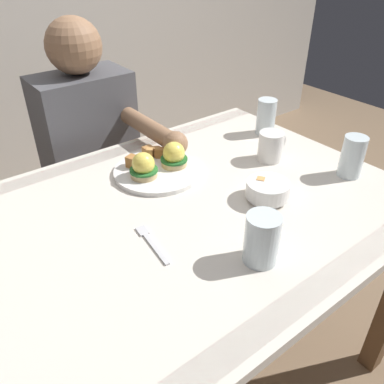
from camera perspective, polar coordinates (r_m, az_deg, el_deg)
name	(u,v)px	position (r m, az deg, el deg)	size (l,w,h in m)	color
ground_plane	(189,367)	(1.62, -0.40, -23.95)	(6.00, 6.00, 0.00)	#7F664C
dining_table	(188,236)	(1.14, -0.53, -6.39)	(1.20, 0.90, 0.74)	silver
eggs_benedict_plate	(158,166)	(1.21, -4.93, 3.82)	(0.27, 0.27, 0.09)	white
fruit_bowl	(267,190)	(1.10, 10.84, 0.25)	(0.12, 0.12, 0.06)	white
coffee_mug	(271,145)	(1.30, 11.37, 6.62)	(0.11, 0.08, 0.09)	white
fork	(151,242)	(0.96, -5.94, -7.19)	(0.04, 0.16, 0.00)	silver
water_glass_near	(266,119)	(1.48, 10.60, 10.28)	(0.07, 0.07, 0.13)	silver
water_glass_far	(352,159)	(1.28, 22.04, 4.43)	(0.07, 0.07, 0.13)	silver
water_glass_extra	(260,242)	(0.88, 9.80, -7.14)	(0.08, 0.08, 0.12)	silver
diner_person	(96,153)	(1.57, -13.72, 5.47)	(0.34, 0.54, 1.14)	#33333D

